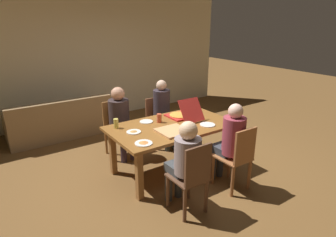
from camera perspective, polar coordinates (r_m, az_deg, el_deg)
ground_plane at (r=4.67m, az=0.70°, el=-10.00°), size 20.00×20.00×0.00m
back_wall at (r=6.97m, az=-14.74°, el=11.37°), size 7.07×0.12×2.80m
dining_table at (r=4.38m, az=0.74°, el=-2.42°), size 1.86×1.08×0.75m
chair_0 at (r=5.08m, az=-9.96°, el=-1.38°), size 0.44×0.43×0.94m
person_0 at (r=4.89m, az=-9.40°, el=0.39°), size 0.35×0.50×1.22m
chair_1 at (r=4.06m, az=13.45°, el=-7.52°), size 0.40×0.45×0.94m
person_1 at (r=4.05m, az=12.22°, el=-3.94°), size 0.31×0.50×1.23m
chair_2 at (r=3.50m, az=4.66°, el=-11.58°), size 0.39×0.42×0.94m
person_2 at (r=3.49m, az=3.35°, el=-7.74°), size 0.32×0.49×1.18m
chair_3 at (r=5.44m, az=-1.74°, el=-0.14°), size 0.45×0.45×0.88m
person_3 at (r=5.25m, az=-0.93°, el=1.91°), size 0.30×0.51×1.24m
pizza_box_0 at (r=4.66m, az=2.76°, el=0.76°), size 0.38×0.60×0.35m
pizza_box_1 at (r=4.09m, az=1.01°, el=-2.47°), size 0.41×0.41×0.03m
plate_0 at (r=4.10m, az=-6.79°, el=-2.61°), size 0.21×0.21×0.03m
plate_1 at (r=4.49m, az=-4.31°, el=-0.62°), size 0.21×0.21×0.01m
plate_2 at (r=4.39m, az=7.83°, el=-1.22°), size 0.23×0.23×0.01m
plate_3 at (r=3.73m, az=-4.85°, el=-4.83°), size 0.23×0.23×0.03m
drinking_glass_0 at (r=4.28m, az=-10.23°, el=-0.97°), size 0.07×0.07×0.14m
drinking_glass_1 at (r=4.45m, az=-1.76°, el=0.08°), size 0.08×0.08×0.14m
couch at (r=6.24m, az=-20.60°, el=-0.81°), size 1.95×0.88×0.80m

